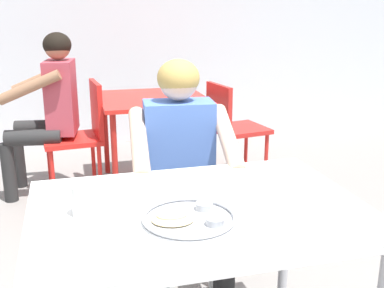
% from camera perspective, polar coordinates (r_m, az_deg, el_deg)
% --- Properties ---
extents(table_foreground, '(1.14, 0.81, 0.76)m').
position_cam_1_polar(table_foreground, '(1.67, 0.81, -10.05)').
color(table_foreground, white).
rests_on(table_foreground, ground).
extents(thali_tray, '(0.30, 0.30, 0.03)m').
position_cam_1_polar(thali_tray, '(1.53, -0.36, -8.87)').
color(thali_tray, '#B7BABF').
rests_on(thali_tray, table_foreground).
extents(drinking_cup, '(0.08, 0.08, 0.10)m').
position_cam_1_polar(drinking_cup, '(1.59, -12.99, -6.58)').
color(drinking_cup, white).
rests_on(drinking_cup, table_foreground).
extents(chair_foreground, '(0.44, 0.45, 0.84)m').
position_cam_1_polar(chair_foreground, '(2.56, -2.04, -4.95)').
color(chair_foreground, silver).
rests_on(chair_foreground, ground).
extents(diner_foreground, '(0.53, 0.58, 1.18)m').
position_cam_1_polar(diner_foreground, '(2.28, -1.28, -1.91)').
color(diner_foreground, black).
rests_on(diner_foreground, ground).
extents(table_background_red, '(0.83, 0.84, 0.72)m').
position_cam_1_polar(table_background_red, '(3.78, -4.72, 4.34)').
color(table_background_red, red).
rests_on(table_background_red, ground).
extents(chair_red_left, '(0.46, 0.44, 0.87)m').
position_cam_1_polar(chair_red_left, '(3.72, -13.08, 1.64)').
color(chair_red_left, red).
rests_on(chair_red_left, ground).
extents(chair_red_right, '(0.49, 0.47, 0.82)m').
position_cam_1_polar(chair_red_right, '(3.93, 4.75, 2.43)').
color(chair_red_right, red).
rests_on(chair_red_right, ground).
extents(patron_background, '(0.59, 0.55, 1.24)m').
position_cam_1_polar(patron_background, '(3.72, -16.86, 5.07)').
color(patron_background, '#282828').
rests_on(patron_background, ground).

